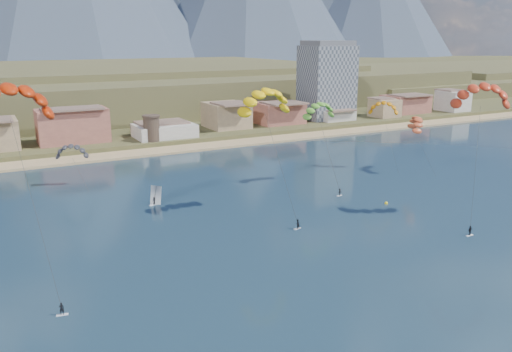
# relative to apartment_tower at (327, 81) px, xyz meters

# --- Properties ---
(ground) EXTENTS (2400.00, 2400.00, 0.00)m
(ground) POSITION_rel_apartment_tower_xyz_m (-85.00, -128.00, -17.82)
(ground) COLOR black
(ground) RESTS_ON ground
(beach) EXTENTS (2200.00, 12.00, 0.90)m
(beach) POSITION_rel_apartment_tower_xyz_m (-85.00, -22.00, -17.57)
(beach) COLOR tan
(beach) RESTS_ON ground
(land) EXTENTS (2200.00, 900.00, 4.00)m
(land) POSITION_rel_apartment_tower_xyz_m (-85.00, 432.00, -17.82)
(land) COLOR brown
(land) RESTS_ON ground
(foothills) EXTENTS (940.00, 210.00, 18.00)m
(foothills) POSITION_rel_apartment_tower_xyz_m (-62.61, 104.47, -8.74)
(foothills) COLOR brown
(foothills) RESTS_ON ground
(apartment_tower) EXTENTS (20.00, 16.00, 32.00)m
(apartment_tower) POSITION_rel_apartment_tower_xyz_m (0.00, 0.00, 0.00)
(apartment_tower) COLOR gray
(apartment_tower) RESTS_ON ground
(watchtower) EXTENTS (5.82, 5.82, 8.60)m
(watchtower) POSITION_rel_apartment_tower_xyz_m (-80.00, -14.00, -11.45)
(watchtower) COLOR #47382D
(watchtower) RESTS_ON ground
(kitesurfer_red) EXTENTS (12.99, 15.44, 30.75)m
(kitesurfer_red) POSITION_rel_apartment_tower_xyz_m (-125.47, -101.52, 9.52)
(kitesurfer_red) COLOR silver
(kitesurfer_red) RESTS_ON ground
(kitesurfer_yellow) EXTENTS (12.78, 15.53, 27.16)m
(kitesurfer_yellow) POSITION_rel_apartment_tower_xyz_m (-79.27, -89.08, 5.76)
(kitesurfer_yellow) COLOR silver
(kitesurfer_yellow) RESTS_ON ground
(kitesurfer_orange) EXTENTS (17.19, 14.29, 28.72)m
(kitesurfer_orange) POSITION_rel_apartment_tower_xyz_m (-42.71, -109.94, 7.06)
(kitesurfer_orange) COLOR silver
(kitesurfer_orange) RESTS_ON ground
(kitesurfer_green) EXTENTS (9.54, 14.71, 22.04)m
(kitesurfer_green) POSITION_rel_apartment_tower_xyz_m (-56.58, -75.53, 0.65)
(kitesurfer_green) COLOR silver
(kitesurfer_green) RESTS_ON ground
(distant_kite_dark) EXTENTS (8.55, 6.68, 12.63)m
(distant_kite_dark) POSITION_rel_apartment_tower_xyz_m (-110.73, -49.94, -8.67)
(distant_kite_dark) COLOR #262626
(distant_kite_dark) RESTS_ON ground
(distant_kite_orange) EXTENTS (8.40, 7.96, 19.98)m
(distant_kite_orange) POSITION_rel_apartment_tower_xyz_m (-32.44, -71.18, -0.56)
(distant_kite_orange) COLOR #262626
(distant_kite_orange) RESTS_ON ground
(distant_kite_red) EXTENTS (7.99, 9.41, 16.70)m
(distant_kite_red) POSITION_rel_apartment_tower_xyz_m (-27.49, -78.17, -4.30)
(distant_kite_red) COLOR #262626
(distant_kite_red) RESTS_ON ground
(windsurfer) EXTENTS (2.39, 2.62, 4.12)m
(windsurfer) POSITION_rel_apartment_tower_xyz_m (-97.96, -73.94, -16.51)
(windsurfer) COLOR silver
(windsurfer) RESTS_ON ground
(buoy) EXTENTS (0.75, 0.75, 0.75)m
(buoy) POSITION_rel_apartment_tower_xyz_m (-53.43, -97.18, -17.69)
(buoy) COLOR yellow
(buoy) RESTS_ON ground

